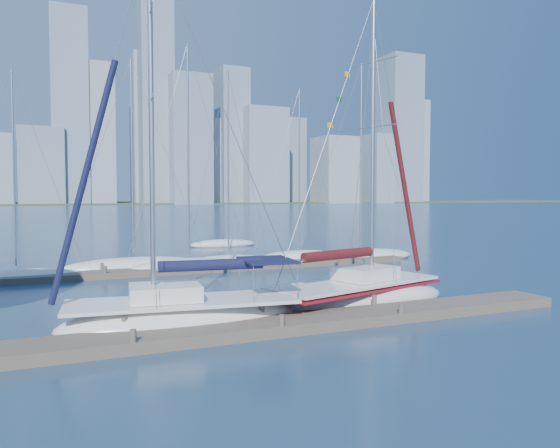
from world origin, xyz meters
name	(u,v)px	position (x,y,z in m)	size (l,w,h in m)	color
ground	(272,332)	(0.00, 0.00, 0.00)	(700.00, 700.00, 0.00)	navy
near_dock	(272,326)	(0.00, 0.00, 0.20)	(26.00, 2.00, 0.40)	brown
far_dock	(201,269)	(2.00, 16.00, 0.18)	(30.00, 1.80, 0.36)	brown
far_shore	(49,204)	(0.00, 320.00, 0.00)	(800.00, 100.00, 1.50)	#38472D
sailboat_navy	(183,298)	(-2.78, 1.81, 1.13)	(9.27, 4.05, 14.79)	silver
sailboat_maroon	(356,282)	(5.26, 2.75, 1.06)	(9.63, 5.33, 14.25)	silver
bg_boat_0	(17,277)	(-8.70, 16.82, 0.23)	(7.49, 2.75, 12.30)	silver
bg_boat_1	(134,266)	(-1.84, 18.53, 0.29)	(9.49, 5.97, 14.10)	silver
bg_boat_2	(189,266)	(1.40, 16.71, 0.30)	(7.81, 2.58, 14.89)	silver
bg_boat_3	(229,261)	(4.69, 18.45, 0.27)	(6.63, 3.24, 13.91)	silver
bg_boat_4	(299,257)	(10.31, 18.67, 0.28)	(7.01, 2.80, 13.13)	silver
bg_boat_5	(360,256)	(14.80, 17.29, 0.29)	(9.58, 4.60, 15.12)	silver
bg_boat_7	(223,244)	(8.79, 32.14, 0.24)	(6.63, 2.62, 11.28)	silver
skyline	(99,137)	(24.61, 290.49, 36.18)	(503.12, 51.31, 114.81)	#7F96A5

